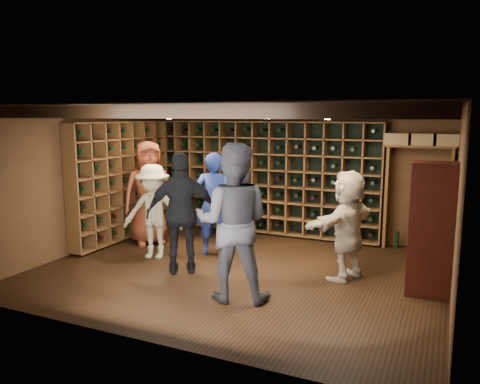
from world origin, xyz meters
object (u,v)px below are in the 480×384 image
at_px(guest_khaki, 153,211).
at_px(tasting_table, 221,200).
at_px(guest_beige, 347,225).
at_px(guest_woman_black, 182,213).
at_px(man_blue_shirt, 213,204).
at_px(display_cabinet, 431,232).
at_px(man_grey_suit, 233,222).
at_px(guest_red_floral, 149,193).

distance_m(guest_khaki, tasting_table, 1.57).
relative_size(guest_beige, tasting_table, 1.30).
bearing_deg(guest_woman_black, tasting_table, -111.19).
distance_m(man_blue_shirt, guest_beige, 2.35).
bearing_deg(guest_woman_black, display_cabinet, 159.01).
relative_size(man_blue_shirt, guest_khaki, 1.12).
height_order(guest_woman_black, guest_khaki, guest_woman_black).
height_order(man_grey_suit, tasting_table, man_grey_suit).
bearing_deg(guest_khaki, man_grey_suit, -43.42).
height_order(guest_khaki, guest_beige, guest_beige).
distance_m(display_cabinet, man_grey_suit, 2.63).
bearing_deg(man_grey_suit, guest_khaki, -44.92).
bearing_deg(tasting_table, display_cabinet, -12.89).
bearing_deg(man_grey_suit, man_blue_shirt, -71.37).
bearing_deg(display_cabinet, guest_woman_black, -169.97).
distance_m(man_blue_shirt, man_grey_suit, 2.01).
bearing_deg(guest_beige, man_grey_suit, -18.40).
distance_m(guest_woman_black, guest_khaki, 0.98).
xyz_separation_m(man_grey_suit, guest_beige, (1.19, 1.38, -0.22)).
xyz_separation_m(man_blue_shirt, tasting_table, (-0.33, 0.92, -0.10)).
height_order(guest_woman_black, guest_beige, guest_woman_black).
bearing_deg(man_blue_shirt, tasting_table, -93.58).
height_order(man_grey_suit, guest_red_floral, man_grey_suit).
bearing_deg(guest_red_floral, guest_woman_black, -85.06).
height_order(guest_red_floral, guest_beige, guest_red_floral).
bearing_deg(tasting_table, guest_woman_black, -73.69).
distance_m(display_cabinet, guest_woman_black, 3.51).
relative_size(guest_khaki, guest_beige, 0.98).
distance_m(guest_khaki, guest_beige, 3.19).
xyz_separation_m(guest_woman_black, tasting_table, (-0.34, 1.94, -0.14)).
bearing_deg(guest_khaki, display_cabinet, -12.62).
distance_m(guest_red_floral, tasting_table, 1.35).
relative_size(man_blue_shirt, tasting_table, 1.43).
relative_size(man_grey_suit, guest_beige, 1.27).
height_order(man_blue_shirt, guest_beige, man_blue_shirt).
distance_m(display_cabinet, man_blue_shirt, 3.49).
height_order(man_blue_shirt, guest_red_floral, guest_red_floral).
relative_size(guest_red_floral, guest_khaki, 1.21).
bearing_deg(guest_khaki, guest_beige, -9.47).
bearing_deg(man_blue_shirt, man_grey_suit, 101.53).
relative_size(guest_khaki, tasting_table, 1.28).
bearing_deg(guest_woman_black, man_grey_suit, 119.89).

